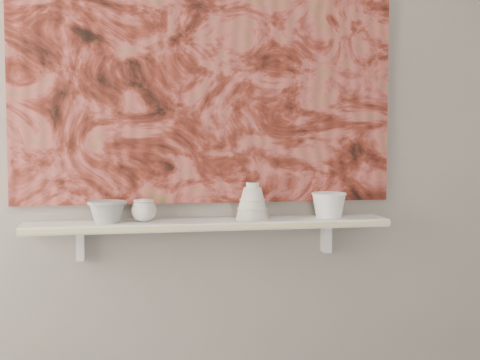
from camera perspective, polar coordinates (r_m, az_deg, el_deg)
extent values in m
plane|color=gray|center=(2.65, -2.93, 5.84)|extent=(3.60, 0.00, 3.60)
cube|color=white|center=(2.58, -2.63, -3.78)|extent=(1.40, 0.18, 0.03)
cube|color=beige|center=(2.49, -2.34, -4.07)|extent=(1.40, 0.01, 0.02)
cube|color=white|center=(2.64, -13.47, -5.37)|extent=(0.03, 0.06, 0.12)
cube|color=white|center=(2.76, 7.36, -4.87)|extent=(0.03, 0.06, 0.12)
cube|color=maroon|center=(2.65, -2.91, 9.96)|extent=(1.50, 0.02, 1.10)
cube|color=black|center=(2.72, 6.60, 3.29)|extent=(0.09, 0.00, 0.08)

